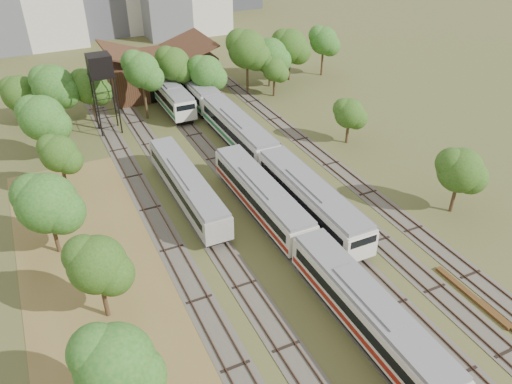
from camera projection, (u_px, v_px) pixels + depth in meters
ground at (402, 341)px, 36.63m from camera, size 240.00×240.00×0.00m
dry_grass_patch at (133, 347)px, 36.11m from camera, size 14.00×60.00×0.04m
tracks at (250, 184)px, 55.43m from camera, size 24.60×80.00×0.19m
railcar_red_set at (306, 246)px, 42.99m from camera, size 2.98×34.58×3.69m
railcar_green_set at (238, 131)px, 62.22m from camera, size 3.16×52.07×3.92m
railcar_rear at (168, 94)px, 73.22m from camera, size 3.13×16.08×3.88m
old_grey_coach at (187, 186)px, 51.49m from camera, size 2.82×18.00×3.48m
water_tower at (100, 67)px, 62.50m from camera, size 2.99×2.99×10.36m
rail_pile_near at (472, 296)px, 40.36m from camera, size 0.51×7.69×0.26m
maintenance_shed at (160, 72)px, 78.93m from camera, size 16.45×11.55×7.58m
tree_band_left at (56, 197)px, 43.67m from camera, size 7.49×67.52×8.19m
tree_band_far at (210, 61)px, 73.79m from camera, size 48.36×10.46×9.82m
tree_band_right at (366, 120)px, 59.34m from camera, size 5.58×40.27×7.00m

